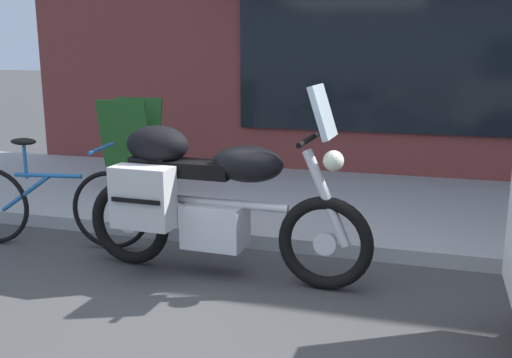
{
  "coord_description": "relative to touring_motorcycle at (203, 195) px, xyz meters",
  "views": [
    {
      "loc": [
        1.39,
        -2.97,
        1.62
      ],
      "look_at": [
        0.21,
        0.95,
        0.7
      ],
      "focal_mm": 39.95,
      "sensor_mm": 36.0,
      "label": 1
    }
  ],
  "objects": [
    {
      "name": "sandwich_board_sign",
      "position": [
        -1.47,
        1.62,
        0.02
      ],
      "size": [
        0.55,
        0.43,
        1.01
      ],
      "color": "#1E511E",
      "rests_on": "sidewalk_curb"
    },
    {
      "name": "ground_plane",
      "position": [
        0.12,
        -0.72,
        -0.61
      ],
      "size": [
        80.0,
        80.0,
        0.0
      ],
      "primitive_type": "plane",
      "color": "#3C3C3C"
    },
    {
      "name": "touring_motorcycle",
      "position": [
        0.0,
        0.0,
        0.0
      ],
      "size": [
        2.2,
        0.63,
        1.41
      ],
      "color": "black",
      "rests_on": "ground_plane"
    },
    {
      "name": "parked_bicycle",
      "position": [
        -1.48,
        0.23,
        -0.24
      ],
      "size": [
        1.71,
        0.48,
        0.92
      ],
      "color": "black",
      "rests_on": "ground_plane"
    }
  ]
}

